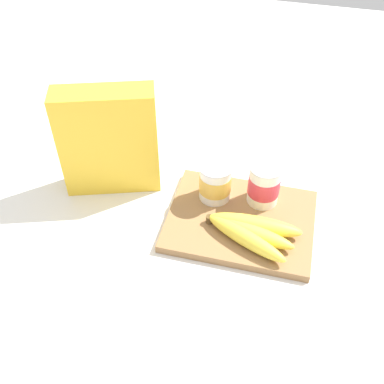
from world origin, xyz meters
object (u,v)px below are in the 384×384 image
Objects in this scene: cutting_board at (240,221)px; banana_bunch at (251,231)px; cereal_box at (109,141)px; yogurt_cup_back at (264,184)px; yogurt_cup_front at (215,181)px.

cutting_board is 1.55× the size of banana_bunch.
yogurt_cup_back is at bearing 163.01° from cereal_box.
cereal_box reaches higher than yogurt_cup_back.
banana_bunch is at bearing -59.96° from cutting_board.
yogurt_cup_front is (-0.07, 0.05, 0.05)m from cutting_board.
cereal_box is 1.26× the size of banana_bunch.
cutting_board is at bearing -119.41° from yogurt_cup_back.
banana_bunch is at bearing -94.51° from yogurt_cup_back.
cereal_box is (-0.30, 0.05, 0.11)m from cutting_board.
yogurt_cup_front is 0.45× the size of banana_bunch.
banana_bunch is (0.03, -0.05, 0.03)m from cutting_board.
cereal_box is 0.35m from banana_bunch.
cutting_board is 0.10m from yogurt_cup_front.
yogurt_cup_front is 0.92× the size of yogurt_cup_back.
yogurt_cup_back is at bearing 7.45° from yogurt_cup_front.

